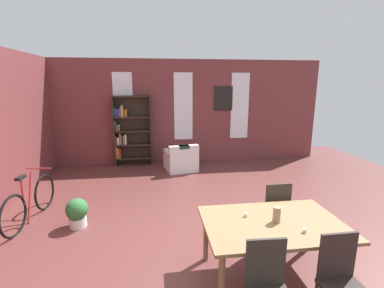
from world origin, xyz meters
TOP-DOWN VIEW (x-y plane):
  - ground_plane at (0.00, 0.00)m, footprint 11.32×11.32m
  - back_wall_brick at (0.00, 4.41)m, footprint 8.42×0.12m
  - window_pane_0 at (-1.73, 4.34)m, footprint 0.55×0.02m
  - window_pane_1 at (0.00, 4.34)m, footprint 0.55×0.02m
  - window_pane_2 at (1.73, 4.34)m, footprint 0.55×0.02m
  - dining_table at (0.52, -0.92)m, footprint 1.64×1.07m
  - vase_on_table at (0.56, -0.92)m, footprint 0.09×0.09m
  - tealight_candle_0 at (0.24, -0.75)m, footprint 0.04×0.04m
  - tealight_candle_1 at (0.76, -1.19)m, footprint 0.04×0.04m
  - dining_chair_near_right at (0.89, -1.68)m, footprint 0.40×0.40m
  - dining_chair_far_right at (0.89, -0.16)m, footprint 0.41×0.41m
  - bookshelf_tall at (-1.56, 4.18)m, footprint 1.07×0.28m
  - armchair_white at (-0.16, 3.46)m, footprint 0.94×0.94m
  - bicycle_second at (-3.01, 0.99)m, footprint 0.44×1.64m
  - potted_plant_by_shelf at (-2.15, 0.65)m, footprint 0.36×0.36m
  - framed_picture at (1.21, 4.34)m, footprint 0.56×0.03m

SIDE VIEW (x-z plane):
  - ground_plane at x=0.00m, z-range 0.00..0.00m
  - potted_plant_by_shelf at x=-2.15m, z-range 0.02..0.51m
  - armchair_white at x=-0.16m, z-range -0.10..0.65m
  - bicycle_second at x=-3.01m, z-range -0.10..0.79m
  - dining_chair_near_right at x=0.89m, z-range 0.04..0.99m
  - dining_chair_far_right at x=0.89m, z-range 0.04..0.99m
  - dining_table at x=0.52m, z-range 0.29..1.03m
  - tealight_candle_1 at x=0.76m, z-range 0.74..0.78m
  - tealight_candle_0 at x=0.24m, z-range 0.74..0.78m
  - vase_on_table at x=0.56m, z-range 0.74..0.93m
  - bookshelf_tall at x=-1.56m, z-range 0.02..2.02m
  - back_wall_brick at x=0.00m, z-range 0.00..3.03m
  - window_pane_0 at x=-1.73m, z-range 0.68..2.65m
  - window_pane_1 at x=0.00m, z-range 0.68..2.65m
  - window_pane_2 at x=1.73m, z-range 0.68..2.65m
  - framed_picture at x=1.21m, z-range 1.54..2.26m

